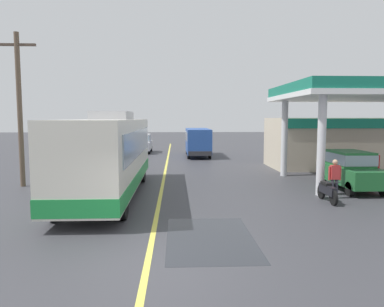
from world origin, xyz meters
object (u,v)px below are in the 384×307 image
(pedestrian_near_pump, at_px, (335,177))
(motorcycle_parked_forecourt, at_px, (327,191))
(minibus_opposing_lane, at_px, (198,140))
(coach_bus_main, at_px, (109,156))
(car_trailing_behind_bus, at_px, (142,142))
(car_at_pump, at_px, (350,168))

(pedestrian_near_pump, bearing_deg, motorcycle_parked_forecourt, -132.94)
(minibus_opposing_lane, bearing_deg, coach_bus_main, -106.67)
(car_trailing_behind_bus, bearing_deg, pedestrian_near_pump, -64.59)
(coach_bus_main, height_order, car_trailing_behind_bus, coach_bus_main)
(car_trailing_behind_bus, bearing_deg, coach_bus_main, -88.94)
(car_at_pump, distance_m, pedestrian_near_pump, 2.58)
(motorcycle_parked_forecourt, bearing_deg, car_at_pump, 49.64)
(car_at_pump, xyz_separation_m, minibus_opposing_lane, (-6.36, 15.30, 0.46))
(car_at_pump, height_order, motorcycle_parked_forecourt, car_at_pump)
(coach_bus_main, bearing_deg, car_at_pump, 4.70)
(car_at_pump, relative_size, pedestrian_near_pump, 2.53)
(minibus_opposing_lane, relative_size, pedestrian_near_pump, 3.69)
(minibus_opposing_lane, relative_size, car_trailing_behind_bus, 1.46)
(coach_bus_main, bearing_deg, car_trailing_behind_bus, 91.06)
(pedestrian_near_pump, bearing_deg, coach_bus_main, 173.63)
(car_at_pump, distance_m, motorcycle_parked_forecourt, 3.44)
(car_at_pump, bearing_deg, motorcycle_parked_forecourt, -130.36)
(car_at_pump, distance_m, minibus_opposing_lane, 16.58)
(motorcycle_parked_forecourt, xyz_separation_m, pedestrian_near_pump, (0.55, 0.59, 0.49))
(coach_bus_main, xyz_separation_m, motorcycle_parked_forecourt, (9.02, -1.66, -1.28))
(coach_bus_main, height_order, minibus_opposing_lane, coach_bus_main)
(car_at_pump, bearing_deg, car_trailing_behind_bus, 121.45)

